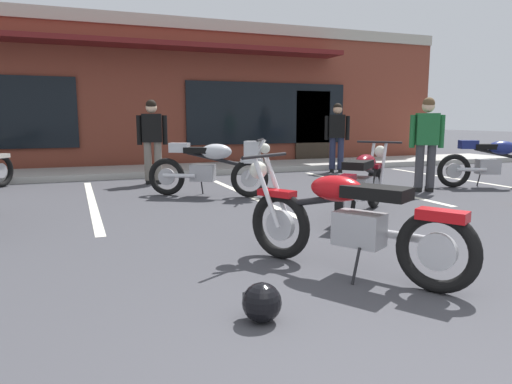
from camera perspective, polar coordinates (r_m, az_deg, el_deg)
ground_plane at (r=4.94m, az=-2.84°, el=-6.46°), size 80.00×80.00×0.00m
sidewalk_kerb at (r=11.55m, az=-13.64°, el=2.47°), size 22.00×1.80×0.14m
brick_storefront_building at (r=15.43m, az=-15.90°, el=10.93°), size 18.62×6.64×3.90m
painted_stall_lines at (r=8.03m, az=-10.18°, el=-0.61°), size 12.72×4.80×0.01m
motorcycle_foreground_classic at (r=4.04m, az=11.07°, el=-3.33°), size 1.33×1.88×0.98m
motorcycle_red_sportbike at (r=7.95m, az=-5.10°, el=3.22°), size 1.89×1.31×0.98m
motorcycle_black_cruiser at (r=10.09m, az=27.26°, el=3.46°), size 2.01×1.07×0.98m
motorcycle_green_cafe_racer at (r=6.46m, az=12.75°, el=1.14°), size 1.72×1.58×0.98m
person_in_black_shirt at (r=9.67m, az=-12.42°, el=6.56°), size 0.61×0.34×1.68m
person_in_shorts_foreground at (r=11.74m, az=9.76°, el=7.01°), size 0.57×0.41×1.68m
person_by_back_row at (r=8.96m, az=19.91°, el=6.07°), size 0.58×0.40×1.68m
helmet_on_pavement at (r=3.13m, az=0.69°, el=-13.18°), size 0.26×0.26×0.26m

